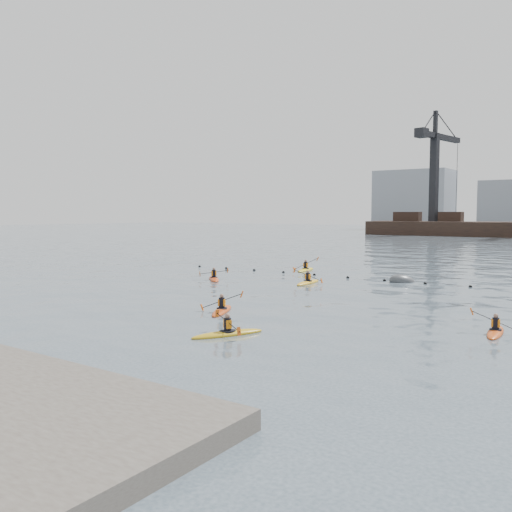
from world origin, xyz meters
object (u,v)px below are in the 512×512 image
object	(u,v)px
kayaker_5	(306,269)
mooring_buoy	(402,282)
kayaker_1	(228,333)
kayaker_4	(495,331)
kayaker_0	(222,310)
kayaker_3	(308,282)
kayaker_2	(214,278)

from	to	relation	value
kayaker_5	mooring_buoy	size ratio (longest dim) A/B	1.66
kayaker_1	kayaker_4	xyz separation A→B (m)	(8.86, 6.59, -0.01)
kayaker_1	mooring_buoy	size ratio (longest dim) A/B	1.50
kayaker_0	kayaker_1	xyz separation A→B (m)	(3.47, -3.99, -0.00)
kayaker_3	kayaker_4	distance (m)	17.15
mooring_buoy	kayaker_1	bearing A→B (deg)	-89.55
mooring_buoy	kayaker_0	bearing A→B (deg)	-101.12
kayaker_2	kayaker_1	bearing A→B (deg)	-93.87
kayaker_3	kayaker_5	world-z (taller)	kayaker_5
kayaker_0	kayaker_3	world-z (taller)	kayaker_0
kayaker_5	kayaker_2	bearing A→B (deg)	-114.08
mooring_buoy	kayaker_3	bearing A→B (deg)	-138.39
kayaker_4	mooring_buoy	xyz separation A→B (m)	(-9.02, 14.19, -0.09)
kayaker_3	kayaker_5	bearing A→B (deg)	116.70
kayaker_0	kayaker_5	xyz separation A→B (m)	(-6.29, 19.56, 0.01)
kayaker_2	kayaker_4	xyz separation A→B (m)	(21.05, -7.43, -0.01)
kayaker_0	mooring_buoy	size ratio (longest dim) A/B	1.53
kayaker_0	kayaker_4	world-z (taller)	kayaker_0
kayaker_1	kayaker_4	bearing A→B (deg)	63.22
kayaker_4	kayaker_5	world-z (taller)	kayaker_5
kayaker_3	kayaker_5	xyz separation A→B (m)	(-4.39, 7.38, 0.00)
kayaker_0	kayaker_4	xyz separation A→B (m)	(12.33, 2.61, -0.01)
kayaker_2	kayaker_4	distance (m)	22.32
kayaker_3	kayaker_5	distance (m)	8.59
kayaker_3	mooring_buoy	world-z (taller)	kayaker_3
mooring_buoy	kayaker_5	bearing A→B (deg)	163.96
kayaker_2	kayaker_4	world-z (taller)	kayaker_4
kayaker_5	mooring_buoy	xyz separation A→B (m)	(9.59, -2.76, -0.10)
kayaker_4	kayaker_3	bearing A→B (deg)	-39.63
kayaker_0	kayaker_3	xyz separation A→B (m)	(-1.90, 12.18, 0.00)
kayaker_0	kayaker_5	size ratio (longest dim) A/B	0.92
kayaker_3	kayaker_1	bearing A→B (deg)	-75.64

